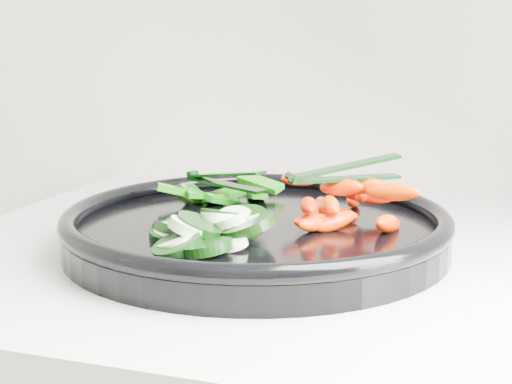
% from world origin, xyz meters
% --- Properties ---
extents(veggie_tray, '(0.45, 0.45, 0.04)m').
position_xyz_m(veggie_tray, '(-0.69, 1.67, 0.95)').
color(veggie_tray, black).
rests_on(veggie_tray, counter).
extents(cucumber_pile, '(0.12, 0.13, 0.04)m').
position_xyz_m(cucumber_pile, '(-0.71, 1.60, 0.96)').
color(cucumber_pile, black).
rests_on(cucumber_pile, veggie_tray).
extents(carrot_pile, '(0.15, 0.15, 0.06)m').
position_xyz_m(carrot_pile, '(-0.61, 1.69, 0.97)').
color(carrot_pile, '#E04900').
rests_on(carrot_pile, veggie_tray).
extents(pepper_pile, '(0.12, 0.11, 0.03)m').
position_xyz_m(pepper_pile, '(-0.76, 1.75, 0.96)').
color(pepper_pile, '#176C0A').
rests_on(pepper_pile, veggie_tray).
extents(tong_carrot, '(0.10, 0.07, 0.02)m').
position_xyz_m(tong_carrot, '(-0.61, 1.69, 1.00)').
color(tong_carrot, black).
rests_on(tong_carrot, carrot_pile).
extents(tong_pepper, '(0.11, 0.06, 0.02)m').
position_xyz_m(tong_pepper, '(-0.75, 1.74, 0.98)').
color(tong_pepper, black).
rests_on(tong_pepper, pepper_pile).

